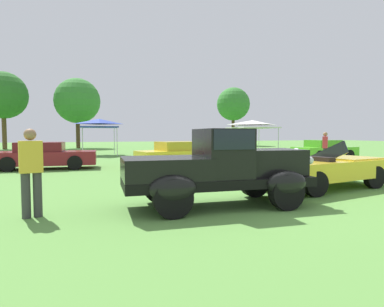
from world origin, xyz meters
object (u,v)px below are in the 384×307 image
at_px(neighbor_convertible, 325,168).
at_px(show_car_lime, 325,150).
at_px(canopy_tent_center_field, 252,124).
at_px(feature_pickup_truck, 219,167).
at_px(canopy_tent_left_field, 99,123).
at_px(spectator_by_row, 31,170).
at_px(show_car_burgundy, 44,156).
at_px(show_car_yellow, 181,154).
at_px(spectator_between_cars, 325,147).

bearing_deg(neighbor_convertible, show_car_lime, 49.03).
bearing_deg(canopy_tent_center_field, feature_pickup_truck, -121.30).
distance_m(feature_pickup_truck, canopy_tent_left_field, 18.43).
height_order(show_car_lime, spectator_by_row, spectator_by_row).
relative_size(feature_pickup_truck, canopy_tent_center_field, 1.26).
relative_size(show_car_burgundy, canopy_tent_center_field, 1.36).
xyz_separation_m(feature_pickup_truck, show_car_burgundy, (-4.55, 9.35, -0.26)).
xyz_separation_m(show_car_lime, canopy_tent_center_field, (-0.79, 7.47, 1.83)).
distance_m(show_car_lime, canopy_tent_left_field, 15.72).
bearing_deg(show_car_lime, show_car_yellow, -173.82).
bearing_deg(canopy_tent_left_field, show_car_yellow, -71.09).
relative_size(spectator_by_row, canopy_tent_center_field, 0.51).
relative_size(feature_pickup_truck, show_car_lime, 1.08).
bearing_deg(show_car_lime, spectator_between_cars, -130.93).
relative_size(show_car_burgundy, spectator_by_row, 2.67).
relative_size(spectator_between_cars, canopy_tent_center_field, 0.51).
xyz_separation_m(show_car_burgundy, show_car_lime, (15.61, 0.06, -0.00)).
height_order(show_car_lime, spectator_between_cars, spectator_between_cars).
xyz_separation_m(show_car_yellow, canopy_tent_center_field, (8.66, 8.50, 1.82)).
bearing_deg(show_car_burgundy, show_car_yellow, -8.88).
height_order(show_car_burgundy, canopy_tent_center_field, canopy_tent_center_field).
height_order(show_car_lime, canopy_tent_left_field, canopy_tent_left_field).
distance_m(spectator_by_row, canopy_tent_left_field, 18.20).
xyz_separation_m(show_car_burgundy, canopy_tent_left_field, (2.77, 8.94, 1.82)).
distance_m(canopy_tent_left_field, canopy_tent_center_field, 12.13).
bearing_deg(spectator_between_cars, spectator_by_row, -152.17).
distance_m(feature_pickup_truck, show_car_lime, 14.52).
xyz_separation_m(spectator_by_row, canopy_tent_left_field, (1.96, 18.03, 1.51)).
xyz_separation_m(feature_pickup_truck, neighbor_convertible, (3.94, 1.20, -0.28)).
xyz_separation_m(neighbor_convertible, spectator_by_row, (-7.68, -0.95, 0.33)).
bearing_deg(spectator_by_row, show_car_lime, 31.74).
height_order(feature_pickup_truck, canopy_tent_center_field, canopy_tent_center_field).
bearing_deg(spectator_by_row, show_car_yellow, 56.66).
relative_size(show_car_burgundy, show_car_yellow, 1.00).
height_order(spectator_between_cars, canopy_tent_left_field, canopy_tent_left_field).
bearing_deg(show_car_yellow, feature_pickup_truck, -100.87).
bearing_deg(show_car_burgundy, neighbor_convertible, -43.81).
xyz_separation_m(spectator_by_row, canopy_tent_center_field, (14.01, 16.63, 1.51)).
relative_size(show_car_yellow, spectator_between_cars, 2.67).
bearing_deg(feature_pickup_truck, spectator_by_row, 176.19).
bearing_deg(show_car_yellow, show_car_burgundy, 171.12).
height_order(show_car_yellow, spectator_between_cars, spectator_between_cars).
xyz_separation_m(show_car_yellow, spectator_by_row, (-5.35, -8.13, 0.31)).
relative_size(neighbor_convertible, show_car_yellow, 0.99).
distance_m(neighbor_convertible, show_car_yellow, 7.55).
xyz_separation_m(feature_pickup_truck, spectator_between_cars, (8.91, 6.93, 0.05)).
distance_m(spectator_by_row, canopy_tent_center_field, 21.80).
height_order(neighbor_convertible, show_car_lime, neighbor_convertible).
height_order(feature_pickup_truck, show_car_yellow, feature_pickup_truck).
relative_size(show_car_yellow, show_car_lime, 1.17).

